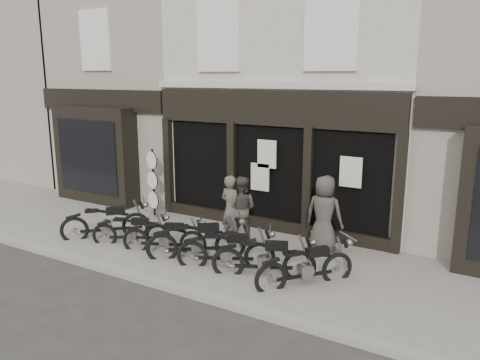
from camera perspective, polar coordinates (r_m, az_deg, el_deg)
The scene contains 17 objects.
ground_plane at distance 10.80m, azimuth -3.83°, elevation -10.82°, with size 90.00×90.00×0.00m, color #2D2B28.
pavement at distance 11.48m, azimuth -1.27°, elevation -9.03°, with size 30.00×4.20×0.12m, color slate.
kerb at distance 9.87m, azimuth -8.05°, elevation -12.88°, with size 30.00×0.25×0.13m, color gray.
central_building at distance 15.19m, azimuth 8.97°, elevation 11.66°, with size 7.30×6.22×8.34m.
neighbour_left at distance 18.47m, azimuth -10.10°, elevation 11.63°, with size 5.60×6.73×8.34m.
filler_left at distance 24.62m, azimuth -24.79°, elevation 11.02°, with size 11.00×6.00×8.20m, color gray.
motorcycle_0 at distance 12.88m, azimuth -15.95°, elevation -5.31°, with size 1.80×1.80×1.10m.
motorcycle_1 at distance 12.24m, azimuth -13.02°, elevation -6.36°, with size 1.83×1.19×0.96m.
motorcycle_2 at distance 11.57m, azimuth -9.11°, elevation -7.22°, with size 1.97×1.08×1.00m.
motorcycle_3 at distance 11.08m, azimuth -5.20°, elevation -7.75°, with size 1.99×1.64×1.12m.
motorcycle_4 at distance 10.53m, azimuth -1.59°, elevation -8.94°, with size 2.05×1.26×1.06m.
motorcycle_5 at distance 10.10m, azimuth 3.05°, elevation -9.91°, with size 2.09×1.20×1.07m.
motorcycle_6 at distance 9.78m, azimuth 8.07°, elevation -10.82°, with size 1.61×1.85×1.06m.
man_left at distance 11.92m, azimuth -1.12°, elevation -3.50°, with size 0.63×0.41×1.73m, color #4C463F.
man_centre at distance 11.96m, azimuth 0.09°, elevation -3.53°, with size 0.82×0.64×1.69m, color #3B3830.
man_right at distance 11.40m, azimuth 10.23°, elevation -4.07°, with size 0.92×0.60×1.87m, color #3C3632.
advert_sign_post at distance 14.33m, azimuth -10.56°, elevation -0.67°, with size 0.52×0.34×2.16m.
Camera 1 is at (5.65, -8.15, 4.29)m, focal length 35.00 mm.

